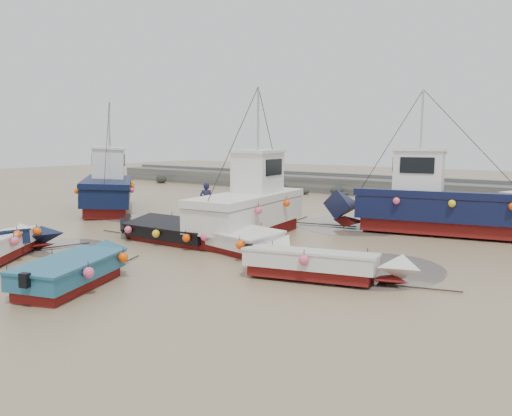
% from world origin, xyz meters
% --- Properties ---
extents(ground, '(120.00, 120.00, 0.00)m').
position_xyz_m(ground, '(0.00, 0.00, 0.00)').
color(ground, '#907859').
rests_on(ground, ground).
extents(seawall, '(60.00, 4.92, 1.50)m').
position_xyz_m(seawall, '(0.05, 21.99, 0.63)').
color(seawall, '#61615D').
rests_on(seawall, ground).
extents(puddle_a, '(4.18, 4.18, 0.01)m').
position_xyz_m(puddle_a, '(-4.39, -1.67, 0.00)').
color(puddle_a, '#61574E').
rests_on(puddle_a, ground).
extents(puddle_b, '(4.11, 4.11, 0.01)m').
position_xyz_m(puddle_b, '(6.22, 2.52, 0.00)').
color(puddle_b, '#61574E').
rests_on(puddle_b, ground).
extents(puddle_c, '(4.05, 4.05, 0.01)m').
position_xyz_m(puddle_c, '(-8.38, 4.36, 0.00)').
color(puddle_c, '#61574E').
rests_on(puddle_c, ground).
extents(puddle_d, '(5.86, 5.86, 0.01)m').
position_xyz_m(puddle_d, '(2.01, 10.25, 0.00)').
color(puddle_d, '#61574E').
rests_on(puddle_d, ground).
extents(dinghy_0, '(4.02, 4.80, 1.43)m').
position_xyz_m(dinghy_0, '(-4.73, -3.79, 0.55)').
color(dinghy_0, maroon).
rests_on(dinghy_0, ground).
extents(dinghy_2, '(3.00, 5.44, 1.43)m').
position_xyz_m(dinghy_2, '(0.27, -4.22, 0.55)').
color(dinghy_2, maroon).
rests_on(dinghy_2, ground).
extents(dinghy_3, '(6.06, 2.79, 1.43)m').
position_xyz_m(dinghy_3, '(5.46, 0.46, 0.54)').
color(dinghy_3, maroon).
rests_on(dinghy_3, ground).
extents(dinghy_4, '(6.33, 2.23, 1.43)m').
position_xyz_m(dinghy_4, '(-2.39, 1.52, 0.54)').
color(dinghy_4, maroon).
rests_on(dinghy_4, ground).
extents(dinghy_5, '(6.04, 2.65, 1.43)m').
position_xyz_m(dinghy_5, '(1.27, 1.79, 0.55)').
color(dinghy_5, maroon).
rests_on(dinghy_5, ground).
extents(cabin_boat_0, '(8.77, 7.40, 6.22)m').
position_xyz_m(cabin_boat_0, '(-11.97, 5.59, 1.34)').
color(cabin_boat_0, maroon).
rests_on(cabin_boat_0, ground).
extents(cabin_boat_1, '(3.33, 9.54, 6.22)m').
position_xyz_m(cabin_boat_1, '(-0.31, 4.60, 1.36)').
color(cabin_boat_1, maroon).
rests_on(cabin_boat_1, ground).
extents(cabin_boat_2, '(10.14, 4.37, 6.22)m').
position_xyz_m(cabin_boat_2, '(5.17, 9.68, 1.34)').
color(cabin_boat_2, maroon).
rests_on(cabin_boat_2, ground).
extents(person, '(0.84, 0.74, 1.92)m').
position_xyz_m(person, '(-4.95, 6.54, 0.00)').
color(person, '#1C1B3A').
rests_on(person, ground).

